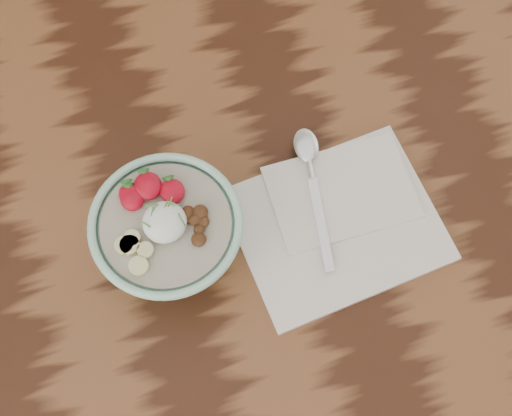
# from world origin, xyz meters

# --- Properties ---
(table) EXTENTS (1.60, 0.90, 0.75)m
(table) POSITION_xyz_m (0.00, 0.00, 0.66)
(table) COLOR #33180C
(table) RESTS_ON ground
(breakfast_bowl) EXTENTS (0.17, 0.17, 0.12)m
(breakfast_bowl) POSITION_xyz_m (-0.19, -0.07, 0.81)
(breakfast_bowl) COLOR #A1D9C0
(breakfast_bowl) RESTS_ON table
(napkin) EXTENTS (0.26, 0.22, 0.01)m
(napkin) POSITION_xyz_m (0.02, -0.09, 0.76)
(napkin) COLOR white
(napkin) RESTS_ON table
(spoon) EXTENTS (0.05, 0.19, 0.01)m
(spoon) POSITION_xyz_m (0.00, -0.01, 0.77)
(spoon) COLOR silver
(spoon) RESTS_ON napkin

